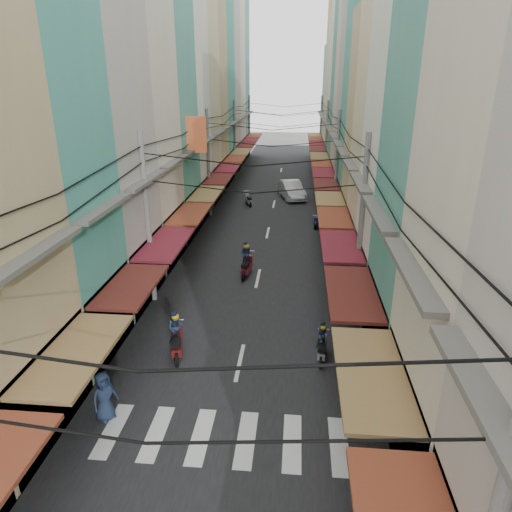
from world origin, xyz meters
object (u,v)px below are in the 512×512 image
Objects in this scene: white_car at (291,198)px; bicycle at (386,334)px; traffic_sign at (380,359)px; market_umbrella at (400,304)px.

bicycle is (4.54, -23.66, 0.00)m from white_car.
white_car is 24.10m from bicycle.
white_car is 2.04× the size of traffic_sign.
bicycle is 5.45m from traffic_sign.
market_umbrella is (0.08, -1.29, 2.13)m from bicycle.
traffic_sign is (-1.32, -3.64, -0.16)m from market_umbrella.
traffic_sign is (-1.23, -4.93, 1.97)m from bicycle.
white_car is 28.85m from traffic_sign.
traffic_sign is (3.31, -28.59, 1.97)m from white_car.
traffic_sign is at bearing -98.73° from white_car.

